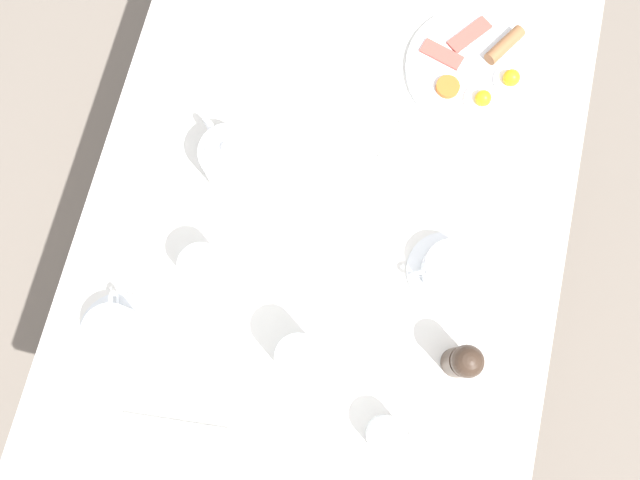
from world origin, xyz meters
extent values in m
plane|color=#70665B|center=(0.00, 0.00, 0.00)|extent=(8.00, 8.00, 0.00)
cube|color=silver|center=(0.00, 0.00, 0.69)|extent=(0.86, 1.23, 0.03)
cylinder|color=brown|center=(-0.38, 0.57, 0.34)|extent=(0.04, 0.04, 0.68)
cylinder|color=brown|center=(0.38, 0.57, 0.34)|extent=(0.04, 0.04, 0.68)
cylinder|color=white|center=(0.21, 0.39, 0.71)|extent=(0.26, 0.26, 0.01)
cylinder|color=white|center=(0.23, 0.33, 0.72)|extent=(0.07, 0.07, 0.00)
sphere|color=yellow|center=(0.23, 0.33, 0.73)|extent=(0.03, 0.03, 0.03)
cylinder|color=white|center=(0.27, 0.38, 0.72)|extent=(0.06, 0.06, 0.00)
sphere|color=yellow|center=(0.27, 0.38, 0.73)|extent=(0.03, 0.03, 0.03)
cylinder|color=brown|center=(0.25, 0.44, 0.73)|extent=(0.07, 0.09, 0.02)
cube|color=#B74C42|center=(0.18, 0.45, 0.72)|extent=(0.08, 0.09, 0.01)
cube|color=#B74C42|center=(0.14, 0.40, 0.72)|extent=(0.09, 0.05, 0.01)
cylinder|color=#D16023|center=(0.16, 0.34, 0.72)|extent=(0.04, 0.04, 0.01)
cylinder|color=white|center=(-0.18, 0.09, 0.76)|extent=(0.10, 0.10, 0.11)
cylinder|color=white|center=(-0.18, 0.09, 0.82)|extent=(0.07, 0.07, 0.01)
sphere|color=white|center=(-0.18, 0.09, 0.83)|extent=(0.02, 0.02, 0.02)
cone|color=white|center=(-0.13, 0.05, 0.77)|extent=(0.05, 0.05, 0.05)
torus|color=white|center=(-0.22, 0.13, 0.76)|extent=(0.07, 0.07, 0.09)
cylinder|color=white|center=(-0.30, -0.23, 0.71)|extent=(0.14, 0.14, 0.01)
cylinder|color=white|center=(-0.30, -0.23, 0.74)|extent=(0.09, 0.09, 0.05)
cylinder|color=brown|center=(-0.30, -0.23, 0.74)|extent=(0.08, 0.08, 0.04)
torus|color=white|center=(-0.31, -0.19, 0.74)|extent=(0.02, 0.04, 0.04)
cylinder|color=white|center=(0.23, 0.00, 0.71)|extent=(0.14, 0.14, 0.01)
cylinder|color=white|center=(0.23, 0.00, 0.74)|extent=(0.09, 0.09, 0.05)
cylinder|color=brown|center=(0.23, 0.00, 0.74)|extent=(0.08, 0.08, 0.04)
torus|color=white|center=(0.18, -0.02, 0.74)|extent=(0.04, 0.02, 0.04)
cylinder|color=white|center=(-0.17, -0.10, 0.76)|extent=(0.07, 0.07, 0.11)
cylinder|color=white|center=(0.01, -0.21, 0.77)|extent=(0.07, 0.07, 0.12)
cylinder|color=white|center=(0.18, -0.29, 0.74)|extent=(0.06, 0.06, 0.06)
torus|color=white|center=(0.21, -0.29, 0.74)|extent=(0.04, 0.01, 0.04)
cylinder|color=#38281E|center=(0.27, -0.15, 0.74)|extent=(0.05, 0.05, 0.07)
sphere|color=#38281E|center=(0.27, -0.15, 0.80)|extent=(0.05, 0.05, 0.05)
cube|color=white|center=(-0.16, -0.40, 0.71)|extent=(0.19, 0.11, 0.01)
cube|color=silver|center=(-0.05, 0.39, 0.71)|extent=(0.14, 0.14, 0.00)
cube|color=silver|center=(0.07, 0.16, 0.71)|extent=(0.08, 0.22, 0.00)
camera|label=1|loc=(0.05, -0.23, 1.79)|focal=35.00mm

